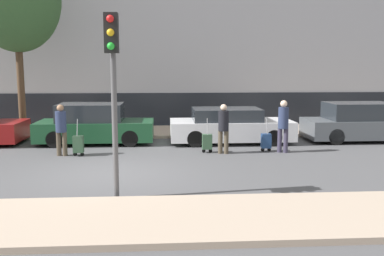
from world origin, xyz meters
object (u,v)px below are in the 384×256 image
at_px(trolley_left, 78,144).
at_px(trolley_right, 266,141).
at_px(pedestrian_left, 61,127).
at_px(pedestrian_right, 283,123).
at_px(parked_bicycle, 87,122).
at_px(parked_car_2, 230,126).
at_px(pedestrian_center, 223,126).
at_px(trolley_center, 207,142).
at_px(parked_car_3, 362,123).
at_px(parked_car_1, 94,125).
at_px(traffic_light, 113,69).

bearing_deg(trolley_left, trolley_right, 3.21).
xyz_separation_m(pedestrian_left, trolley_left, (0.54, -0.10, -0.55)).
distance_m(pedestrian_right, parked_bicycle, 8.57).
xyz_separation_m(parked_car_2, parked_bicycle, (-5.77, 2.57, -0.13)).
bearing_deg(pedestrian_center, pedestrian_left, -159.90).
bearing_deg(trolley_center, parked_car_3, 17.16).
height_order(parked_car_1, parked_bicycle, parked_car_1).
height_order(parked_car_1, pedestrian_left, pedestrian_left).
height_order(trolley_left, pedestrian_right, pedestrian_right).
bearing_deg(trolley_center, parked_car_1, 152.95).
relative_size(trolley_right, traffic_light, 0.29).
relative_size(parked_car_1, pedestrian_right, 2.44).
distance_m(parked_car_2, pedestrian_right, 2.51).
relative_size(pedestrian_left, pedestrian_right, 0.95).
bearing_deg(trolley_right, pedestrian_center, -170.26).
distance_m(traffic_light, parked_bicycle, 9.93).
bearing_deg(trolley_center, trolley_left, -176.17).
xyz_separation_m(parked_car_3, pedestrian_left, (-10.89, -2.09, 0.25)).
xyz_separation_m(pedestrian_left, parked_bicycle, (-0.01, 4.61, -0.44)).
relative_size(parked_car_2, trolley_right, 3.99).
bearing_deg(parked_car_3, traffic_light, -141.54).
height_order(parked_car_2, pedestrian_center, pedestrian_center).
height_order(parked_car_3, trolley_center, parked_car_3).
bearing_deg(parked_car_1, parked_car_2, -2.07).
relative_size(pedestrian_center, trolley_center, 1.41).
bearing_deg(traffic_light, pedestrian_right, 44.03).
distance_m(trolley_center, parked_bicycle, 6.47).
xyz_separation_m(pedestrian_left, trolley_center, (4.71, 0.18, -0.57)).
distance_m(parked_car_1, parked_bicycle, 2.49).
bearing_deg(traffic_light, trolley_left, 109.86).
distance_m(parked_car_2, trolley_left, 5.65).
bearing_deg(pedestrian_left, trolley_center, -167.62).
distance_m(parked_car_3, parked_bicycle, 11.19).
bearing_deg(parked_car_2, trolley_left, -157.67).
relative_size(traffic_light, parked_bicycle, 2.21).
distance_m(parked_car_1, trolley_left, 2.35).
xyz_separation_m(parked_car_2, trolley_center, (-1.06, -1.87, -0.26)).
bearing_deg(pedestrian_center, parked_bicycle, 158.73).
bearing_deg(parked_car_1, pedestrian_center, -26.30).
relative_size(trolley_left, trolley_right, 1.05).
height_order(pedestrian_left, pedestrian_right, pedestrian_right).
bearing_deg(parked_bicycle, trolley_left, -83.36).
bearing_deg(parked_bicycle, trolley_center, -43.22).
xyz_separation_m(pedestrian_left, traffic_light, (2.23, -4.78, 1.85)).
bearing_deg(parked_car_2, trolley_right, -62.12).
relative_size(parked_car_3, pedestrian_center, 2.71).
relative_size(pedestrian_right, traffic_light, 0.45).
xyz_separation_m(pedestrian_center, trolley_right, (1.49, 0.26, -0.56)).
distance_m(trolley_right, parked_bicycle, 8.02).
distance_m(trolley_left, traffic_light, 5.53).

